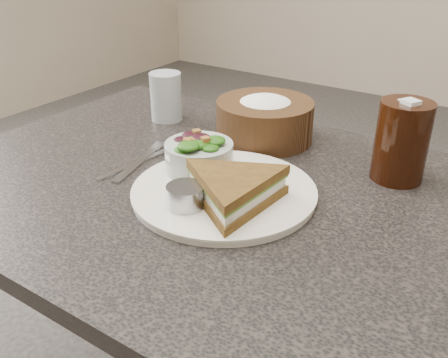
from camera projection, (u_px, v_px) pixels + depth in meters
dining_table at (217, 347)px, 1.01m from camera, size 1.00×0.70×0.75m
dinner_plate at (224, 192)px, 0.80m from camera, size 0.29×0.29×0.01m
sandwich at (234, 190)px, 0.74m from camera, size 0.26×0.26×0.05m
salad_bowl at (199, 152)px, 0.84m from camera, size 0.13×0.13×0.07m
dressing_ramekin at (185, 196)px, 0.74m from camera, size 0.06×0.06×0.03m
orange_wedge at (267, 173)px, 0.82m from camera, size 0.07×0.07×0.03m
fork at (138, 163)px, 0.91m from camera, size 0.06×0.16×0.00m
knife at (139, 162)px, 0.91m from camera, size 0.03×0.19×0.00m
bread_basket at (265, 114)px, 0.99m from camera, size 0.21×0.21×0.11m
cola_glass at (402, 138)px, 0.83m from camera, size 0.09×0.09×0.15m
water_glass at (166, 97)px, 1.09m from camera, size 0.08×0.08×0.10m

